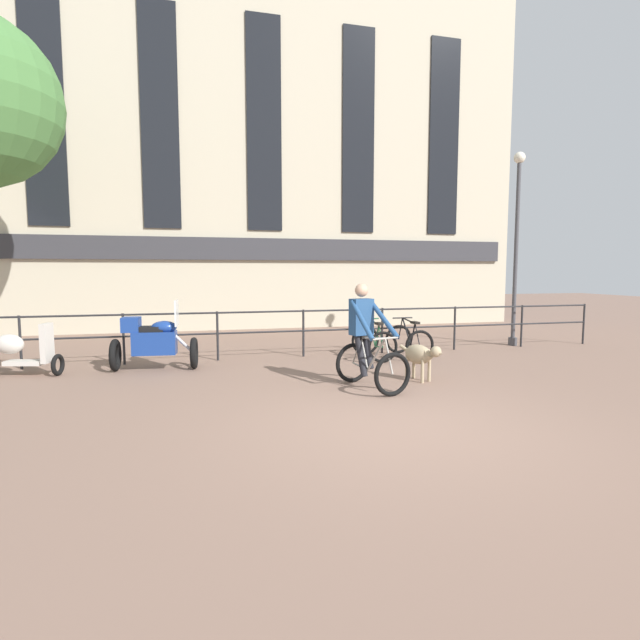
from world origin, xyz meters
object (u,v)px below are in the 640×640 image
parked_bicycle_mid_left (409,341)px  parked_scooter (22,351)px  parked_bicycle_near_lamp (374,342)px  parked_motorcycle (154,341)px  street_lamp (516,239)px  cyclist_with_bike (367,341)px  dog (420,355)px

parked_bicycle_mid_left → parked_scooter: size_ratio=0.84×
parked_bicycle_near_lamp → parked_scooter: size_ratio=0.83×
parked_motorcycle → street_lamp: 9.00m
parked_bicycle_mid_left → street_lamp: (3.32, 0.92, 2.34)m
cyclist_with_bike → parked_bicycle_mid_left: 3.15m
parked_scooter → parked_bicycle_near_lamp: bearing=-74.9°
cyclist_with_bike → parked_bicycle_near_lamp: cyclist_with_bike is taller
parked_bicycle_near_lamp → street_lamp: bearing=-167.6°
cyclist_with_bike → parked_bicycle_mid_left: bearing=38.0°
cyclist_with_bike → parked_bicycle_near_lamp: bearing=52.1°
dog → parked_scooter: 7.18m
cyclist_with_bike → parked_bicycle_near_lamp: 2.73m
parked_bicycle_near_lamp → street_lamp: street_lamp is taller
dog → parked_motorcycle: (-4.52, 2.19, 0.11)m
parked_motorcycle → parked_bicycle_mid_left: 5.37m
parked_bicycle_near_lamp → street_lamp: (4.15, 0.92, 2.34)m
parked_bicycle_near_lamp → parked_bicycle_mid_left: 0.83m
parked_bicycle_near_lamp → parked_scooter: bearing=0.1°
parked_scooter → parked_motorcycle: bearing=-76.9°
dog → parked_bicycle_mid_left: parked_bicycle_mid_left is taller
parked_bicycle_mid_left → cyclist_with_bike: bearing=51.6°
dog → parked_bicycle_near_lamp: (0.02, 2.29, -0.10)m
cyclist_with_bike → parked_motorcycle: bearing=130.9°
parked_motorcycle → parked_bicycle_mid_left: size_ratio=1.46×
cyclist_with_bike → parked_bicycle_near_lamp: (1.07, 2.48, -0.41)m
parked_bicycle_mid_left → parked_bicycle_near_lamp: bearing=-1.0°
parked_motorcycle → parked_scooter: bearing=93.7°
street_lamp → dog: bearing=-142.5°
cyclist_with_bike → street_lamp: 6.53m
street_lamp → parked_bicycle_near_lamp: bearing=-167.5°
dog → cyclist_with_bike: bearing=165.5°
parked_bicycle_near_lamp → parked_bicycle_mid_left: (0.83, 0.00, 0.00)m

